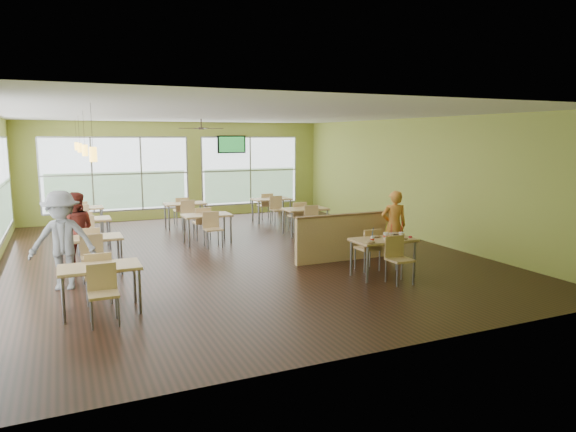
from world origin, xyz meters
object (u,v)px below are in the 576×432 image
at_px(main_table, 383,245).
at_px(half_wall_divider, 345,237).
at_px(food_basket, 396,234).
at_px(man_plaid, 394,226).

distance_m(main_table, half_wall_divider, 1.45).
height_order(half_wall_divider, food_basket, half_wall_divider).
distance_m(man_plaid, food_basket, 1.08).
height_order(main_table, food_basket, main_table).
bearing_deg(man_plaid, half_wall_divider, -4.77).
relative_size(main_table, half_wall_divider, 0.63).
relative_size(half_wall_divider, food_basket, 9.05).
bearing_deg(half_wall_divider, man_plaid, -23.21).
distance_m(main_table, man_plaid, 1.43).
bearing_deg(half_wall_divider, food_basket, -73.62).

